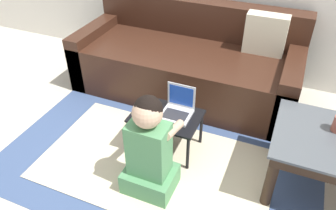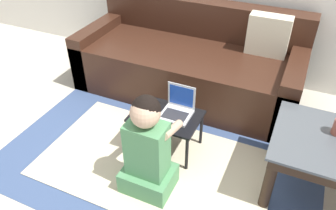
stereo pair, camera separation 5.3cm
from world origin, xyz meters
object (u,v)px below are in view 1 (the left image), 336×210
Objects in this scene: couch at (188,62)px; laptop at (177,110)px; laptop_desk at (166,119)px; computer_mouse at (151,113)px; person_seated at (149,150)px.

laptop is at bearing -75.64° from couch.
laptop_desk is 2.36× the size of laptop.
laptop is at bearing 27.01° from computer_mouse.
couch is 0.89m from laptop.
laptop_desk is 0.42m from person_seated.
person_seated is (-0.01, -0.46, -0.01)m from laptop.
laptop_desk is 0.13m from computer_mouse.
couch is at bearing 92.34° from computer_mouse.
person_seated reaches higher than laptop.
laptop_desk is 5.34× the size of computer_mouse.
person_seated reaches higher than laptop_desk.
laptop_desk is 0.12m from laptop.
laptop is (0.07, 0.05, 0.08)m from laptop_desk.
laptop is 2.26× the size of computer_mouse.
laptop is (0.22, -0.86, 0.07)m from couch.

